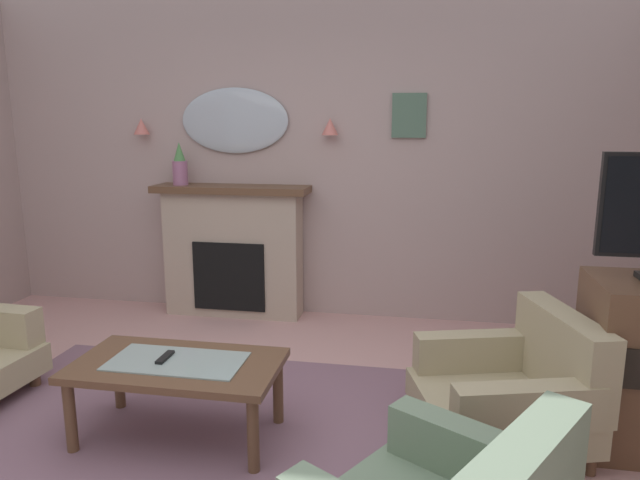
{
  "coord_description": "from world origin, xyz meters",
  "views": [
    {
      "loc": [
        1.0,
        -2.33,
        1.68
      ],
      "look_at": [
        0.33,
        1.33,
        0.92
      ],
      "focal_mm": 31.91,
      "sensor_mm": 36.0,
      "label": 1
    }
  ],
  "objects": [
    {
      "name": "framed_picture",
      "position": [
        0.86,
        2.51,
        1.75
      ],
      "size": [
        0.28,
        0.03,
        0.36
      ],
      "primitive_type": "cube",
      "color": "#4C6B56"
    },
    {
      "name": "armchair_in_corner",
      "position": [
        1.52,
        0.63,
        0.31
      ],
      "size": [
        1.01,
        0.99,
        0.71
      ],
      "color": "tan",
      "rests_on": "ground"
    },
    {
      "name": "wall_mirror",
      "position": [
        -0.64,
        2.5,
        1.71
      ],
      "size": [
        0.96,
        0.06,
        0.56
      ],
      "primitive_type": "ellipsoid",
      "color": "#B2BCC6"
    },
    {
      "name": "tv_remote",
      "position": [
        -0.33,
        0.33,
        0.45
      ],
      "size": [
        0.04,
        0.16,
        0.02
      ],
      "primitive_type": "cube",
      "color": "black",
      "rests_on": "coffee_table"
    },
    {
      "name": "mantel_vase_left",
      "position": [
        -1.09,
        2.33,
        1.32
      ],
      "size": [
        0.13,
        0.13,
        0.37
      ],
      "color": "#9E6084",
      "rests_on": "fireplace"
    },
    {
      "name": "fireplace",
      "position": [
        -0.64,
        2.36,
        0.57
      ],
      "size": [
        1.36,
        0.36,
        1.16
      ],
      "color": "tan",
      "rests_on": "ground"
    },
    {
      "name": "wall_sconce_right",
      "position": [
        0.21,
        2.45,
        1.66
      ],
      "size": [
        0.14,
        0.14,
        0.14
      ],
      "primitive_type": "cone",
      "color": "#D17066"
    },
    {
      "name": "wall_sconce_left",
      "position": [
        -1.49,
        2.45,
        1.66
      ],
      "size": [
        0.14,
        0.14,
        0.14
      ],
      "primitive_type": "cone",
      "color": "#D17066"
    },
    {
      "name": "wall_back",
      "position": [
        0.0,
        2.58,
        1.39
      ],
      "size": [
        6.66,
        0.1,
        2.79
      ],
      "primitive_type": "cube",
      "color": "#B29993",
      "rests_on": "ground"
    },
    {
      "name": "coffee_table",
      "position": [
        -0.26,
        0.32,
        0.38
      ],
      "size": [
        1.1,
        0.6,
        0.45
      ],
      "color": "brown",
      "rests_on": "ground"
    },
    {
      "name": "patterned_rug",
      "position": [
        0.0,
        0.2,
        0.01
      ],
      "size": [
        3.2,
        2.4,
        0.01
      ],
      "primitive_type": "cube",
      "color": "#7F5B6B",
      "rests_on": "ground"
    }
  ]
}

